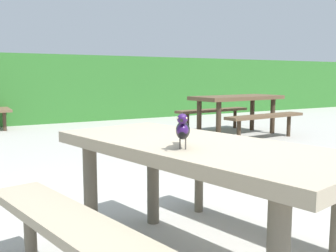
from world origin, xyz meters
name	(u,v)px	position (x,y,z in m)	size (l,w,h in m)	color
hedge_wall	(15,89)	(0.00, 8.05, 0.81)	(28.00, 1.41, 1.62)	#2D6B28
picnic_table_foreground	(196,174)	(-0.20, -0.01, 0.56)	(2.00, 2.02, 0.74)	gray
bird_grackle	(183,129)	(-0.38, -0.16, 0.84)	(0.19, 0.25, 0.18)	black
picnic_table_mid_right	(237,106)	(3.34, 3.89, 0.56)	(1.86, 1.82, 0.74)	brown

